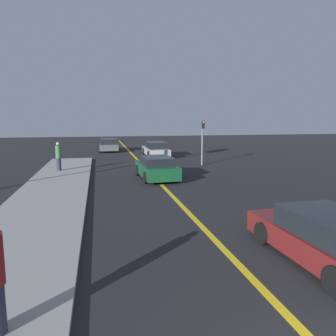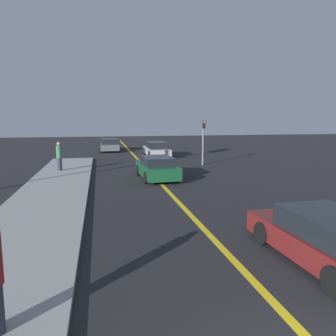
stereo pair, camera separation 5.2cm
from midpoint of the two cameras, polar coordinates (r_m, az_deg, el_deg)
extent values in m
cube|color=gold|center=(21.11, -3.18, -0.62)|extent=(0.20, 60.00, 0.01)
cube|color=gray|center=(15.74, -19.40, -4.08)|extent=(3.16, 25.28, 0.13)
cube|color=maroon|center=(8.80, 25.99, -11.88)|extent=(1.99, 4.45, 0.55)
cube|color=black|center=(8.48, 27.14, -8.92)|extent=(1.71, 2.46, 0.52)
cylinder|color=black|center=(9.41, 16.31, -10.89)|extent=(0.24, 0.63, 0.62)
cylinder|color=black|center=(10.38, 24.95, -9.52)|extent=(0.24, 0.63, 0.62)
cylinder|color=black|center=(7.37, 27.34, -17.20)|extent=(0.24, 0.63, 0.62)
cube|color=#144728|center=(18.60, -1.86, -0.29)|extent=(1.96, 4.17, 0.67)
cube|color=black|center=(18.32, -1.76, 1.31)|extent=(1.67, 2.32, 0.42)
cylinder|color=black|center=(19.70, -5.06, -0.39)|extent=(0.25, 0.63, 0.62)
cylinder|color=black|center=(20.04, -0.30, -0.21)|extent=(0.25, 0.63, 0.62)
cylinder|color=black|center=(17.24, -3.67, -1.68)|extent=(0.25, 0.63, 0.62)
cylinder|color=black|center=(17.62, 1.73, -1.44)|extent=(0.25, 0.63, 0.62)
cube|color=#9E9EA3|center=(29.26, -1.98, 2.95)|extent=(1.79, 4.74, 0.60)
cube|color=black|center=(28.97, -1.91, 4.03)|extent=(1.56, 2.61, 0.55)
cylinder|color=black|center=(30.57, -4.00, 2.91)|extent=(0.23, 0.70, 0.69)
cylinder|color=black|center=(30.86, -0.98, 2.99)|extent=(0.23, 0.70, 0.69)
cylinder|color=black|center=(27.70, -3.10, 2.32)|extent=(0.23, 0.70, 0.69)
cylinder|color=black|center=(28.01, 0.22, 2.41)|extent=(0.23, 0.70, 0.69)
cube|color=#4C5156|center=(34.81, -10.03, 3.74)|extent=(1.98, 4.48, 0.60)
cube|color=black|center=(34.55, -10.04, 4.63)|extent=(1.71, 2.48, 0.51)
cylinder|color=black|center=(36.20, -11.44, 3.67)|extent=(0.24, 0.71, 0.70)
cylinder|color=black|center=(36.21, -8.63, 3.74)|extent=(0.24, 0.71, 0.70)
cylinder|color=black|center=(33.46, -11.53, 3.27)|extent=(0.24, 0.71, 0.70)
cylinder|color=black|center=(33.47, -8.49, 3.35)|extent=(0.24, 0.71, 0.70)
cylinder|color=#282D3D|center=(21.78, -18.29, 0.63)|extent=(0.29, 0.29, 0.79)
cylinder|color=#336B3D|center=(21.69, -18.39, 2.69)|extent=(0.35, 0.35, 0.79)
sphere|color=tan|center=(21.65, -18.45, 4.02)|extent=(0.22, 0.22, 0.22)
cylinder|color=slate|center=(23.93, 6.17, 4.34)|extent=(0.12, 0.12, 3.23)
cube|color=black|center=(23.70, 6.36, 7.54)|extent=(0.18, 0.18, 0.55)
sphere|color=orange|center=(23.61, 6.43, 7.93)|extent=(0.14, 0.14, 0.14)
camera|label=1|loc=(0.03, -89.88, 0.02)|focal=35.00mm
camera|label=2|loc=(0.03, 90.12, -0.02)|focal=35.00mm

